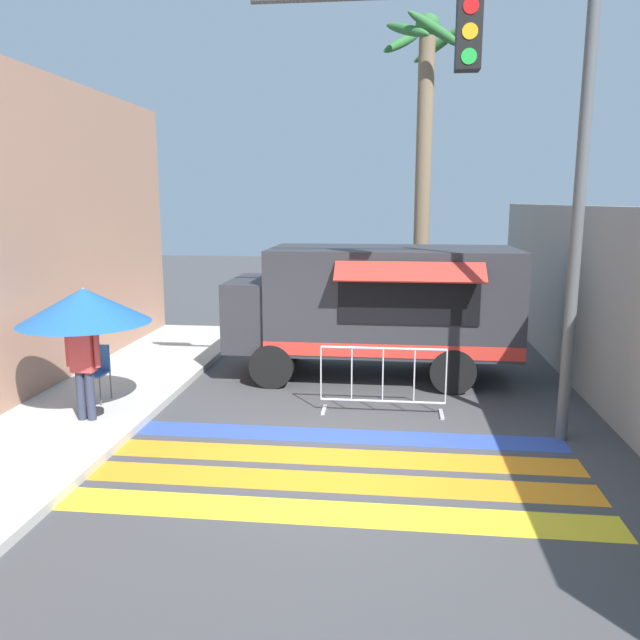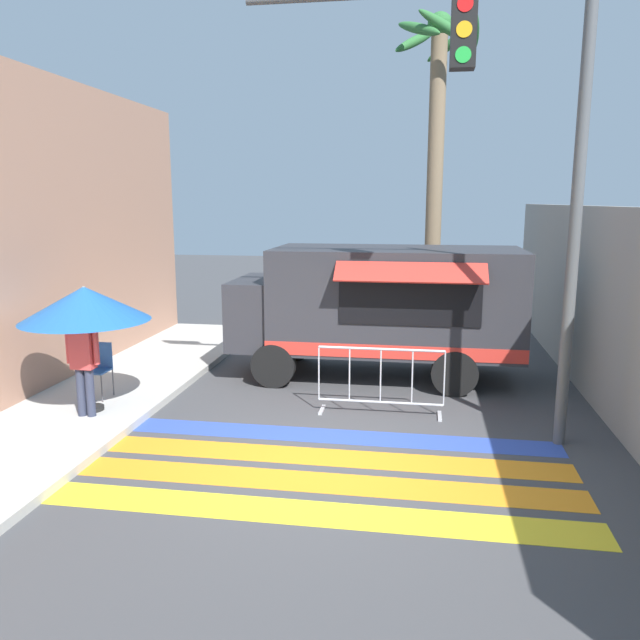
{
  "view_description": "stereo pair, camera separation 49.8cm",
  "coord_description": "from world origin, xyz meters",
  "px_view_note": "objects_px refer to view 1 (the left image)",
  "views": [
    {
      "loc": [
        0.7,
        -7.6,
        3.35
      ],
      "look_at": [
        -0.48,
        2.68,
        1.37
      ],
      "focal_mm": 35.0,
      "sensor_mm": 36.0,
      "label": 1
    },
    {
      "loc": [
        1.19,
        -7.53,
        3.35
      ],
      "look_at": [
        -0.48,
        2.68,
        1.37
      ],
      "focal_mm": 35.0,
      "sensor_mm": 36.0,
      "label": 2
    }
  ],
  "objects_px": {
    "traffic_signal_pole": "(516,123)",
    "folding_chair": "(96,367)",
    "barricade_front": "(383,381)",
    "palm_tree": "(425,134)",
    "food_truck": "(370,302)",
    "vendor_person": "(83,362)",
    "patio_umbrella": "(84,306)"
  },
  "relations": [
    {
      "from": "traffic_signal_pole",
      "to": "food_truck",
      "type": "bearing_deg",
      "value": 123.45
    },
    {
      "from": "patio_umbrella",
      "to": "folding_chair",
      "type": "bearing_deg",
      "value": 108.68
    },
    {
      "from": "patio_umbrella",
      "to": "barricade_front",
      "type": "xyz_separation_m",
      "value": [
        4.45,
        0.89,
        -1.27
      ]
    },
    {
      "from": "traffic_signal_pole",
      "to": "folding_chair",
      "type": "xyz_separation_m",
      "value": [
        -6.36,
        0.62,
        -3.69
      ]
    },
    {
      "from": "folding_chair",
      "to": "traffic_signal_pole",
      "type": "bearing_deg",
      "value": 14.2
    },
    {
      "from": "traffic_signal_pole",
      "to": "patio_umbrella",
      "type": "distance_m",
      "value": 6.64
    },
    {
      "from": "traffic_signal_pole",
      "to": "patio_umbrella",
      "type": "bearing_deg",
      "value": -179.46
    },
    {
      "from": "patio_umbrella",
      "to": "barricade_front",
      "type": "height_order",
      "value": "patio_umbrella"
    },
    {
      "from": "traffic_signal_pole",
      "to": "folding_chair",
      "type": "bearing_deg",
      "value": 174.47
    },
    {
      "from": "traffic_signal_pole",
      "to": "palm_tree",
      "type": "height_order",
      "value": "palm_tree"
    },
    {
      "from": "traffic_signal_pole",
      "to": "vendor_person",
      "type": "relative_size",
      "value": 4.04
    },
    {
      "from": "folding_chair",
      "to": "food_truck",
      "type": "bearing_deg",
      "value": 48.04
    },
    {
      "from": "barricade_front",
      "to": "traffic_signal_pole",
      "type": "bearing_deg",
      "value": -26.32
    },
    {
      "from": "food_truck",
      "to": "vendor_person",
      "type": "bearing_deg",
      "value": -141.3
    },
    {
      "from": "traffic_signal_pole",
      "to": "folding_chair",
      "type": "relative_size",
      "value": 7.05
    },
    {
      "from": "barricade_front",
      "to": "palm_tree",
      "type": "distance_m",
      "value": 8.05
    },
    {
      "from": "folding_chair",
      "to": "vendor_person",
      "type": "distance_m",
      "value": 1.03
    },
    {
      "from": "palm_tree",
      "to": "food_truck",
      "type": "bearing_deg",
      "value": -104.29
    },
    {
      "from": "folding_chair",
      "to": "palm_tree",
      "type": "distance_m",
      "value": 9.83
    },
    {
      "from": "barricade_front",
      "to": "food_truck",
      "type": "bearing_deg",
      "value": 97.54
    },
    {
      "from": "vendor_person",
      "to": "folding_chair",
      "type": "bearing_deg",
      "value": 123.21
    },
    {
      "from": "food_truck",
      "to": "patio_umbrella",
      "type": "xyz_separation_m",
      "value": [
        -4.16,
        -3.04,
        0.35
      ]
    },
    {
      "from": "patio_umbrella",
      "to": "folding_chair",
      "type": "xyz_separation_m",
      "value": [
        -0.23,
        0.67,
        -1.13
      ]
    },
    {
      "from": "folding_chair",
      "to": "vendor_person",
      "type": "height_order",
      "value": "vendor_person"
    },
    {
      "from": "food_truck",
      "to": "palm_tree",
      "type": "distance_m",
      "value": 5.84
    },
    {
      "from": "food_truck",
      "to": "palm_tree",
      "type": "bearing_deg",
      "value": 75.71
    },
    {
      "from": "folding_chair",
      "to": "palm_tree",
      "type": "relative_size",
      "value": 0.12
    },
    {
      "from": "vendor_person",
      "to": "barricade_front",
      "type": "relative_size",
      "value": 0.79
    },
    {
      "from": "traffic_signal_pole",
      "to": "patio_umbrella",
      "type": "height_order",
      "value": "traffic_signal_pole"
    },
    {
      "from": "food_truck",
      "to": "patio_umbrella",
      "type": "distance_m",
      "value": 5.17
    },
    {
      "from": "patio_umbrella",
      "to": "palm_tree",
      "type": "xyz_separation_m",
      "value": [
        5.31,
        7.55,
        3.18
      ]
    },
    {
      "from": "patio_umbrella",
      "to": "barricade_front",
      "type": "bearing_deg",
      "value": 11.33
    }
  ]
}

